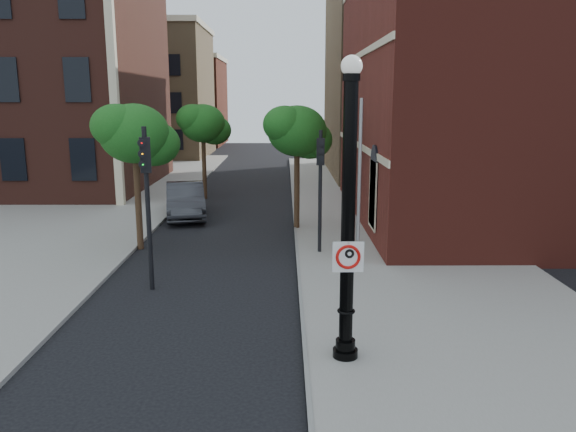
{
  "coord_description": "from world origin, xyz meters",
  "views": [
    {
      "loc": [
        1.61,
        -11.96,
        5.6
      ],
      "look_at": [
        1.69,
        2.0,
        2.66
      ],
      "focal_mm": 35.0,
      "sensor_mm": 36.0,
      "label": 1
    }
  ],
  "objects_px": {
    "traffic_signal_right": "(320,172)",
    "no_parking_sign": "(348,257)",
    "lamppost": "(348,228)",
    "traffic_signal_left": "(146,182)",
    "parked_car": "(185,200)"
  },
  "relations": [
    {
      "from": "parked_car",
      "to": "traffic_signal_right",
      "type": "distance_m",
      "value": 9.25
    },
    {
      "from": "parked_car",
      "to": "traffic_signal_left",
      "type": "height_order",
      "value": "traffic_signal_left"
    },
    {
      "from": "no_parking_sign",
      "to": "parked_car",
      "type": "height_order",
      "value": "no_parking_sign"
    },
    {
      "from": "parked_car",
      "to": "traffic_signal_left",
      "type": "relative_size",
      "value": 1.03
    },
    {
      "from": "traffic_signal_left",
      "to": "lamppost",
      "type": "bearing_deg",
      "value": -57.85
    },
    {
      "from": "parked_car",
      "to": "traffic_signal_right",
      "type": "bearing_deg",
      "value": -58.98
    },
    {
      "from": "lamppost",
      "to": "traffic_signal_left",
      "type": "xyz_separation_m",
      "value": [
        -5.29,
        4.73,
        0.28
      ]
    },
    {
      "from": "lamppost",
      "to": "traffic_signal_left",
      "type": "bearing_deg",
      "value": 138.18
    },
    {
      "from": "traffic_signal_right",
      "to": "no_parking_sign",
      "type": "bearing_deg",
      "value": -84.46
    },
    {
      "from": "parked_car",
      "to": "traffic_signal_right",
      "type": "xyz_separation_m",
      "value": [
        6.02,
        -6.66,
        2.22
      ]
    },
    {
      "from": "no_parking_sign",
      "to": "traffic_signal_left",
      "type": "distance_m",
      "value": 7.25
    },
    {
      "from": "no_parking_sign",
      "to": "parked_car",
      "type": "bearing_deg",
      "value": 110.34
    },
    {
      "from": "lamppost",
      "to": "no_parking_sign",
      "type": "height_order",
      "value": "lamppost"
    },
    {
      "from": "parked_car",
      "to": "traffic_signal_right",
      "type": "height_order",
      "value": "traffic_signal_right"
    },
    {
      "from": "no_parking_sign",
      "to": "traffic_signal_right",
      "type": "bearing_deg",
      "value": 89.02
    }
  ]
}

